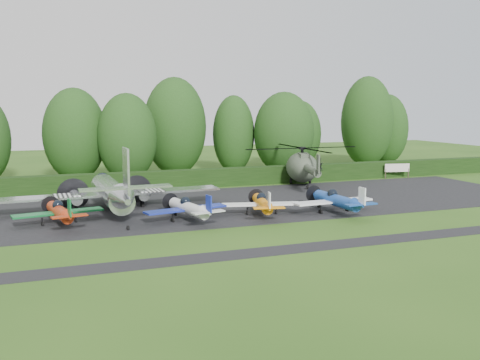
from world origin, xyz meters
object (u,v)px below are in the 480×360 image
object	(u,v)px
sign_board	(397,168)
light_plane_red	(60,212)
light_plane_orange	(262,203)
helicopter	(302,165)
light_plane_white	(189,208)
transport_plane	(112,192)
light_plane_blue	(336,200)

from	to	relation	value
sign_board	light_plane_red	bearing A→B (deg)	-172.13
light_plane_orange	helicopter	distance (m)	17.84
light_plane_red	sign_board	bearing A→B (deg)	28.59
light_plane_orange	light_plane_white	bearing A→B (deg)	167.40
transport_plane	light_plane_orange	bearing A→B (deg)	-24.18
sign_board	light_plane_orange	bearing A→B (deg)	-158.50
light_plane_white	sign_board	xyz separation A→B (m)	(30.78, 15.26, 0.15)
light_plane_orange	light_plane_blue	xyz separation A→B (m)	(6.14, -1.39, 0.11)
light_plane_white	light_plane_orange	size ratio (longest dim) A/B	1.04
transport_plane	light_plane_blue	world-z (taller)	transport_plane
transport_plane	sign_board	bearing A→B (deg)	16.87
light_plane_blue	light_plane_red	bearing A→B (deg)	174.50
transport_plane	light_plane_white	world-z (taller)	transport_plane
light_plane_blue	sign_board	size ratio (longest dim) A/B	2.34
light_plane_orange	transport_plane	bearing A→B (deg)	140.79
transport_plane	light_plane_blue	bearing A→B (deg)	-19.78
light_plane_red	sign_board	distance (m)	42.41
transport_plane	light_plane_blue	distance (m)	18.94
helicopter	light_plane_blue	bearing A→B (deg)	-123.15
helicopter	transport_plane	bearing A→B (deg)	-175.46
transport_plane	light_plane_red	world-z (taller)	transport_plane
light_plane_orange	helicopter	bearing A→B (deg)	39.49
light_plane_red	light_plane_white	bearing A→B (deg)	-1.63
light_plane_red	light_plane_white	xyz separation A→B (m)	(9.52, -2.03, 0.01)
transport_plane	light_plane_orange	xyz separation A→B (m)	(11.45, -5.62, -0.70)
sign_board	helicopter	bearing A→B (deg)	174.17
light_plane_orange	sign_board	bearing A→B (deg)	18.71
light_plane_red	helicopter	size ratio (longest dim) A/B	0.44
transport_plane	light_plane_white	bearing A→B (deg)	-45.58
light_plane_orange	sign_board	distance (m)	28.85
light_plane_white	sign_board	size ratio (longest dim) A/B	2.19
light_plane_white	light_plane_blue	xyz separation A→B (m)	(12.40, -1.34, 0.07)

